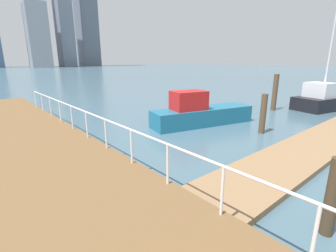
% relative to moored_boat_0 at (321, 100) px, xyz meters
% --- Properties ---
extents(ground_plane, '(300.00, 300.00, 0.00)m').
position_rel_moored_boat_0_xyz_m(ground_plane, '(-12.53, 7.10, -0.71)').
color(ground_plane, '#476675').
extents(floating_dock, '(13.46, 2.00, 0.18)m').
position_rel_moored_boat_0_xyz_m(floating_dock, '(-9.31, -2.73, -0.62)').
color(floating_dock, '#93704C').
rests_on(floating_dock, ground_plane).
extents(boardwalk_railing, '(0.06, 28.31, 1.08)m').
position_rel_moored_boat_0_xyz_m(boardwalk_railing, '(-15.68, -2.55, 0.53)').
color(boardwalk_railing, white).
rests_on(boardwalk_railing, boardwalk).
extents(dock_piling_0, '(0.25, 0.25, 1.65)m').
position_rel_moored_boat_0_xyz_m(dock_piling_0, '(-14.09, -4.81, 0.11)').
color(dock_piling_0, '#473826').
rests_on(dock_piling_0, ground_plane).
extents(dock_piling_1, '(0.34, 0.34, 2.49)m').
position_rel_moored_boat_0_xyz_m(dock_piling_1, '(-2.77, 2.04, 0.53)').
color(dock_piling_1, brown).
rests_on(dock_piling_1, ground_plane).
extents(dock_piling_4, '(0.29, 0.29, 1.89)m').
position_rel_moored_boat_0_xyz_m(dock_piling_4, '(-8.53, -0.30, 0.24)').
color(dock_piling_4, brown).
rests_on(dock_piling_4, ground_plane).
extents(moored_boat_0, '(4.41, 2.96, 7.28)m').
position_rel_moored_boat_0_xyz_m(moored_boat_0, '(0.00, 0.00, 0.00)').
color(moored_boat_0, black).
rests_on(moored_boat_0, ground_plane).
extents(moored_boat_3, '(5.93, 2.75, 1.88)m').
position_rel_moored_boat_0_xyz_m(moored_boat_3, '(-9.66, 2.70, -0.06)').
color(moored_boat_3, '#1E6B8C').
rests_on(moored_boat_3, ground_plane).
extents(skyline_tower_3, '(9.91, 14.22, 28.20)m').
position_rel_moored_boat_0_xyz_m(skyline_tower_3, '(11.83, 123.74, 13.39)').
color(skyline_tower_3, '#8C939E').
rests_on(skyline_tower_3, ground_plane).
extents(skyline_tower_5, '(9.72, 12.43, 65.86)m').
position_rel_moored_boat_0_xyz_m(skyline_tower_5, '(42.27, 139.01, 32.22)').
color(skyline_tower_5, slate).
rests_on(skyline_tower_5, ground_plane).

